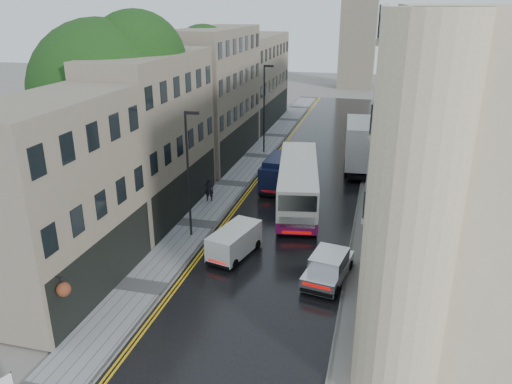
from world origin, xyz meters
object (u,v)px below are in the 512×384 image
at_px(pedestrian, 209,189).
at_px(lamp_post_far, 264,110).
at_px(silver_hatchback, 304,276).
at_px(navy_van, 262,177).
at_px(white_van, 211,248).
at_px(tree_far, 183,95).
at_px(tree_near, 106,117).
at_px(white_lorry, 347,151).
at_px(cream_bus, 279,200).
at_px(lamp_post_near, 188,176).

distance_m(pedestrian, lamp_post_far, 14.22).
xyz_separation_m(silver_hatchback, navy_van, (-5.52, 13.11, 0.60)).
distance_m(white_van, lamp_post_far, 23.08).
xyz_separation_m(white_van, lamp_post_far, (-2.30, 22.70, 3.48)).
bearing_deg(lamp_post_far, silver_hatchback, -68.34).
height_order(tree_far, navy_van, tree_far).
bearing_deg(navy_van, white_van, -88.55).
bearing_deg(lamp_post_far, tree_near, -108.77).
relative_size(white_lorry, silver_hatchback, 2.08).
bearing_deg(silver_hatchback, tree_far, 135.93).
bearing_deg(silver_hatchback, cream_bus, 120.46).
xyz_separation_m(pedestrian, lamp_post_far, (0.94, 13.79, 3.33)).
xyz_separation_m(white_lorry, navy_van, (-6.06, -5.96, -0.91)).
distance_m(tree_far, cream_bus, 17.31).
relative_size(white_lorry, lamp_post_near, 1.09).
height_order(silver_hatchback, lamp_post_far, lamp_post_far).
relative_size(tree_near, lamp_post_near, 1.73).
xyz_separation_m(tree_far, pedestrian, (5.74, -9.64, -5.18)).
relative_size(silver_hatchback, lamp_post_near, 0.53).
xyz_separation_m(tree_far, lamp_post_far, (6.68, 4.15, -1.85)).
bearing_deg(white_van, tree_near, 162.70).
bearing_deg(navy_van, lamp_post_near, -104.54).
relative_size(tree_far, navy_van, 2.28).
distance_m(tree_near, pedestrian, 9.08).
relative_size(cream_bus, white_van, 3.02).
bearing_deg(white_van, navy_van, 102.59).
height_order(tree_near, pedestrian, tree_near).
distance_m(navy_van, lamp_post_near, 9.36).
distance_m(cream_bus, lamp_post_near, 6.69).
distance_m(navy_van, pedestrian, 4.35).
bearing_deg(navy_van, tree_near, -145.27).
distance_m(white_van, navy_van, 11.56).
xyz_separation_m(tree_near, white_van, (9.28, -5.55, -6.04)).
distance_m(tree_far, lamp_post_far, 8.08).
xyz_separation_m(tree_near, navy_van, (9.48, 5.99, -5.53)).
height_order(white_van, navy_van, navy_van).
distance_m(tree_far, silver_hatchback, 25.50).
bearing_deg(tree_near, pedestrian, 29.06).
distance_m(tree_far, pedestrian, 12.36).
bearing_deg(lamp_post_near, navy_van, 67.91).
bearing_deg(tree_far, white_van, -64.16).
xyz_separation_m(white_lorry, white_van, (-6.26, -17.51, -1.41)).
relative_size(tree_far, white_lorry, 1.42).
distance_m(tree_near, lamp_post_near, 7.85).
bearing_deg(pedestrian, white_lorry, -143.92).
xyz_separation_m(tree_near, cream_bus, (11.92, 1.03, -5.31)).
bearing_deg(pedestrian, tree_far, -65.30).
bearing_deg(white_van, white_lorry, 83.91).
relative_size(tree_near, silver_hatchback, 3.29).
bearing_deg(white_van, lamp_post_near, 142.57).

